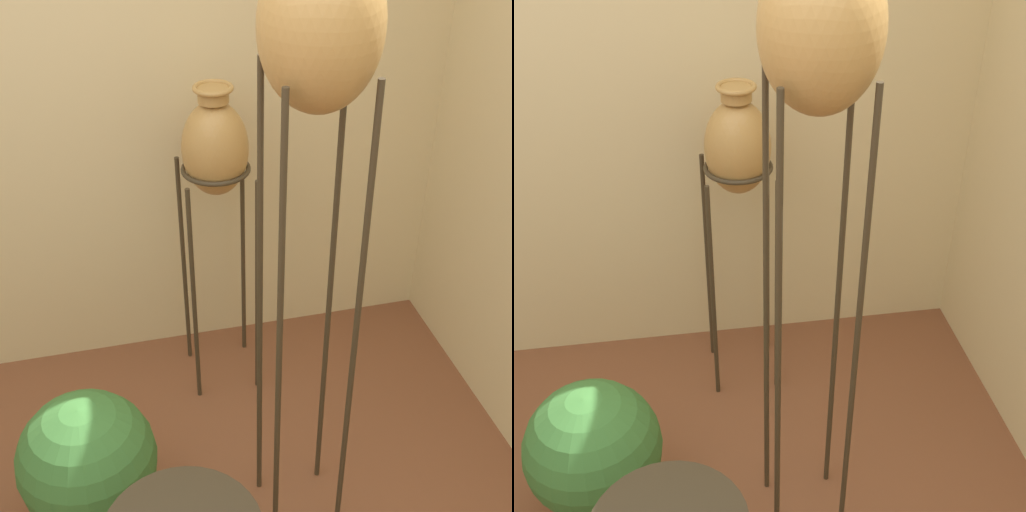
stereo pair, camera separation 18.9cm
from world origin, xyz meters
The scene contains 4 objects.
wall_back centered at (0.00, 1.70, 1.35)m, with size 7.33×0.06×2.70m.
vase_stand_tall centered at (0.67, 0.52, 1.87)m, with size 0.33×0.33×2.22m.
vase_stand_medium centered at (0.54, 1.36, 1.17)m, with size 0.30×0.30×1.46m.
potted_plant centered at (-0.10, 0.61, 0.34)m, with size 0.51×0.51×0.64m.
Camera 1 is at (0.08, -1.20, 2.44)m, focal length 50.00 mm.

